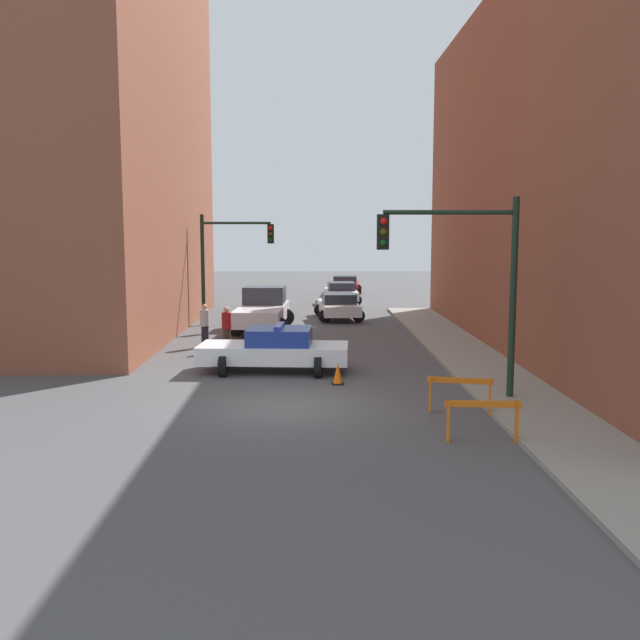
# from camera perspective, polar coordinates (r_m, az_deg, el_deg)

# --- Properties ---
(ground_plane) EXTENTS (120.00, 120.00, 0.00)m
(ground_plane) POSITION_cam_1_polar(r_m,az_deg,el_deg) (18.33, -2.77, -6.91)
(ground_plane) COLOR #4C4C4F
(sidewalk_right) EXTENTS (2.40, 44.00, 0.12)m
(sidewalk_right) POSITION_cam_1_polar(r_m,az_deg,el_deg) (19.14, 16.25, -6.41)
(sidewalk_right) COLOR gray
(sidewalk_right) RESTS_ON ground_plane
(building_corner_left) EXTENTS (14.00, 20.00, 22.46)m
(building_corner_left) POSITION_cam_1_polar(r_m,az_deg,el_deg) (34.85, -23.22, 17.83)
(building_corner_left) COLOR brown
(building_corner_left) RESTS_ON ground_plane
(traffic_light_near) EXTENTS (3.64, 0.35, 5.20)m
(traffic_light_near) POSITION_cam_1_polar(r_m,az_deg,el_deg) (18.79, 11.83, 4.19)
(traffic_light_near) COLOR black
(traffic_light_near) RESTS_ON sidewalk_right
(traffic_light_far) EXTENTS (3.44, 0.35, 5.20)m
(traffic_light_far) POSITION_cam_1_polar(r_m,az_deg,el_deg) (33.78, -7.53, 5.32)
(traffic_light_far) COLOR black
(traffic_light_far) RESTS_ON ground_plane
(police_car) EXTENTS (4.82, 2.57, 1.52)m
(police_car) POSITION_cam_1_polar(r_m,az_deg,el_deg) (22.59, -3.61, -2.35)
(police_car) COLOR white
(police_car) RESTS_ON ground_plane
(white_truck) EXTENTS (2.83, 5.50, 1.90)m
(white_truck) POSITION_cam_1_polar(r_m,az_deg,el_deg) (32.17, -4.62, 0.82)
(white_truck) COLOR silver
(white_truck) RESTS_ON ground_plane
(parked_car_near) EXTENTS (2.49, 4.42, 1.31)m
(parked_car_near) POSITION_cam_1_polar(r_m,az_deg,el_deg) (35.96, 1.50, 1.14)
(parked_car_near) COLOR silver
(parked_car_near) RESTS_ON ground_plane
(parked_car_mid) EXTENTS (2.38, 4.37, 1.31)m
(parked_car_mid) POSITION_cam_1_polar(r_m,az_deg,el_deg) (43.75, 1.70, 2.22)
(parked_car_mid) COLOR silver
(parked_car_mid) RESTS_ON ground_plane
(parked_car_far) EXTENTS (2.49, 4.43, 1.31)m
(parked_car_far) POSITION_cam_1_polar(r_m,az_deg,el_deg) (49.92, 2.04, 2.84)
(parked_car_far) COLOR maroon
(parked_car_far) RESTS_ON ground_plane
(pedestrian_crossing) EXTENTS (0.47, 0.47, 1.66)m
(pedestrian_crossing) POSITION_cam_1_polar(r_m,az_deg,el_deg) (26.64, -7.48, -0.64)
(pedestrian_crossing) COLOR #382D23
(pedestrian_crossing) RESTS_ON ground_plane
(pedestrian_corner) EXTENTS (0.39, 0.39, 1.66)m
(pedestrian_corner) POSITION_cam_1_polar(r_m,az_deg,el_deg) (27.66, -9.20, -0.39)
(pedestrian_corner) COLOR black
(pedestrian_corner) RESTS_ON ground_plane
(barrier_front) EXTENTS (1.60, 0.26, 0.90)m
(barrier_front) POSITION_cam_1_polar(r_m,az_deg,el_deg) (15.54, 12.89, -7.33)
(barrier_front) COLOR orange
(barrier_front) RESTS_ON ground_plane
(barrier_mid) EXTENTS (1.58, 0.47, 0.90)m
(barrier_mid) POSITION_cam_1_polar(r_m,az_deg,el_deg) (17.78, 11.13, -5.44)
(barrier_mid) COLOR orange
(barrier_mid) RESTS_ON ground_plane
(traffic_cone) EXTENTS (0.36, 0.36, 0.66)m
(traffic_cone) POSITION_cam_1_polar(r_m,az_deg,el_deg) (20.82, 1.43, -4.30)
(traffic_cone) COLOR black
(traffic_cone) RESTS_ON ground_plane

